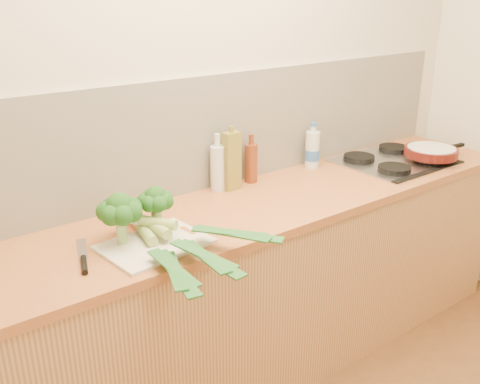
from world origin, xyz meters
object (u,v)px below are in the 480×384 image
object	(u,v)px
chopping_board	(155,244)
skillet	(431,152)
gas_hob	(394,160)
chefs_knife	(84,261)

from	to	relation	value
chopping_board	skillet	bearing A→B (deg)	-7.05
gas_hob	chefs_knife	size ratio (longest dim) A/B	2.03
chopping_board	skillet	xyz separation A→B (m)	(1.71, -0.01, 0.06)
chopping_board	skillet	world-z (taller)	skillet
gas_hob	skillet	bearing A→B (deg)	-36.00
gas_hob	chefs_knife	distance (m)	1.81
chefs_knife	chopping_board	bearing A→B (deg)	11.83
chefs_knife	skillet	size ratio (longest dim) A/B	0.68
skillet	chefs_knife	bearing A→B (deg)	-176.91
chopping_board	chefs_knife	world-z (taller)	chefs_knife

